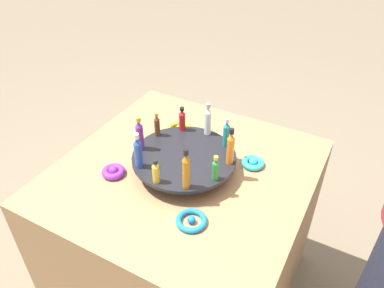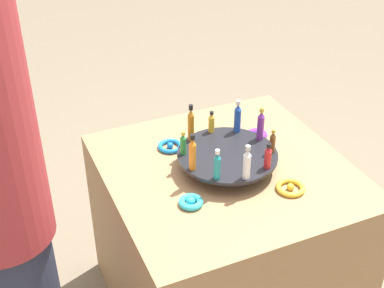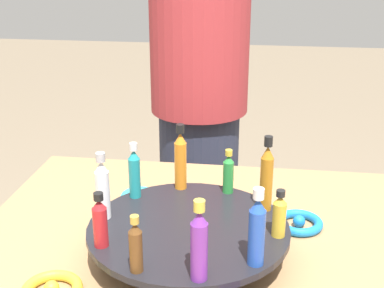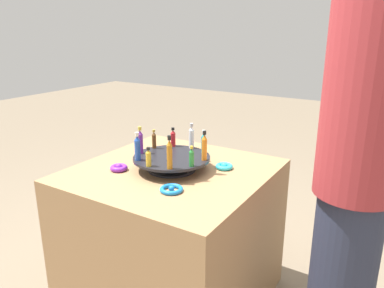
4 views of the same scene
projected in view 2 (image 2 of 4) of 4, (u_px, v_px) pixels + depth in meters
The scene contains 16 objects.
party_table at pixel (224, 241), 2.13m from camera, with size 0.86×0.86×0.71m.
display_stand at pixel (227, 158), 1.91m from camera, with size 0.36×0.36×0.06m.
bottle_teal at pixel (217, 166), 1.74m from camera, with size 0.02×0.02×0.11m.
bottle_clear at pixel (247, 163), 1.74m from camera, with size 0.03×0.03×0.13m.
bottle_red at pixel (268, 157), 1.80m from camera, with size 0.02×0.02×0.10m.
bottle_brown at pixel (272, 142), 1.88m from camera, with size 0.02×0.02×0.09m.
bottle_purple at pixel (261, 125), 1.95m from camera, with size 0.03×0.03×0.13m.
bottle_blue at pixel (238, 117), 1.99m from camera, with size 0.03×0.03×0.13m.
bottle_gold at pixel (211, 122), 2.00m from camera, with size 0.02×0.02×0.09m.
bottle_amber at pixel (191, 124), 1.94m from camera, with size 0.02×0.02×0.15m.
bottle_green at pixel (183, 144), 1.87m from camera, with size 0.02×0.02×0.09m.
bottle_orange at pixel (192, 153), 1.78m from camera, with size 0.02×0.02×0.14m.
ribbon_bow_teal at pixel (191, 202), 1.75m from camera, with size 0.08×0.08×0.03m.
ribbon_bow_gold at pixel (290, 188), 1.82m from camera, with size 0.10×0.10×0.03m.
ribbon_bow_purple at pixel (257, 134), 2.10m from camera, with size 0.08×0.08×0.03m.
ribbon_bow_blue at pixel (170, 146), 2.04m from camera, with size 0.10×0.10×0.02m.
Camera 2 is at (0.75, 1.39, 1.83)m, focal length 50.00 mm.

